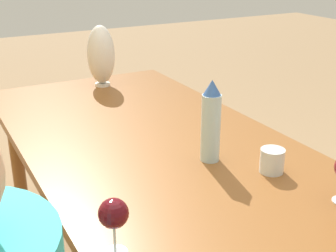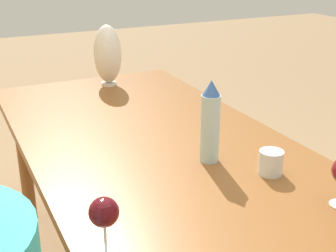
{
  "view_description": "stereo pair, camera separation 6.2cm",
  "coord_description": "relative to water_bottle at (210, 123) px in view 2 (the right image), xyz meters",
  "views": [
    {
      "loc": [
        -1.21,
        0.75,
        1.48
      ],
      "look_at": [
        0.19,
        0.0,
        0.86
      ],
      "focal_mm": 50.0,
      "sensor_mm": 36.0,
      "label": 1
    },
    {
      "loc": [
        -1.24,
        0.7,
        1.48
      ],
      "look_at": [
        0.19,
        0.0,
        0.86
      ],
      "focal_mm": 50.0,
      "sensor_mm": 36.0,
      "label": 2
    }
  ],
  "objects": [
    {
      "name": "water_bottle",
      "position": [
        0.0,
        0.0,
        0.0
      ],
      "size": [
        0.07,
        0.07,
        0.3
      ],
      "color": "#ADCCD6",
      "rests_on": "dining_table"
    },
    {
      "name": "wine_glass_1",
      "position": [
        -0.34,
        0.5,
        -0.03
      ],
      "size": [
        0.08,
        0.08,
        0.15
      ],
      "color": "silver",
      "rests_on": "dining_table"
    },
    {
      "name": "water_tumbler",
      "position": [
        -0.18,
        -0.13,
        -0.1
      ],
      "size": [
        0.08,
        0.08,
        0.08
      ],
      "color": "silver",
      "rests_on": "dining_table"
    },
    {
      "name": "vase",
      "position": [
        1.06,
        0.0,
        0.02
      ],
      "size": [
        0.15,
        0.15,
        0.33
      ],
      "color": "silver",
      "rests_on": "dining_table"
    },
    {
      "name": "dining_table",
      "position": [
        -0.06,
        0.1,
        -0.21
      ],
      "size": [
        2.6,
        0.98,
        0.76
      ],
      "color": "brown",
      "rests_on": "ground_plane"
    }
  ]
}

